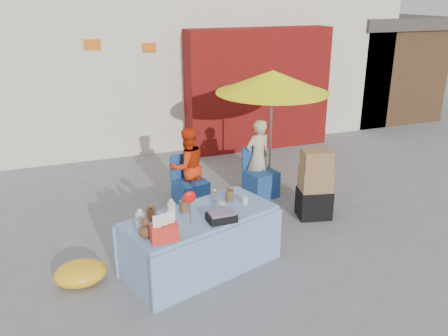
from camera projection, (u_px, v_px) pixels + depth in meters
name	position (u px, v px, depth m)	size (l,w,h in m)	color
ground	(235.00, 252.00, 6.39)	(80.00, 80.00, 0.00)	slate
backdrop	(146.00, 0.00, 12.08)	(14.00, 8.00, 7.80)	silver
market_table	(200.00, 241.00, 5.92)	(2.11, 1.45, 1.17)	#879ED8
chair_left	(190.00, 192.00, 7.68)	(0.57, 0.56, 0.85)	navy
chair_right	(260.00, 182.00, 8.09)	(0.57, 0.56, 0.85)	navy
vendor_orange	(187.00, 167.00, 7.67)	(0.63, 0.49, 1.29)	red
vendor_beige	(258.00, 157.00, 8.07)	(0.48, 0.31, 1.31)	#C8B28E
umbrella	(273.00, 82.00, 7.87)	(1.90, 1.90, 2.09)	gray
box_stack	(315.00, 187.00, 7.24)	(0.57, 0.50, 1.09)	black
tarp_bundle	(80.00, 273.00, 5.66)	(0.62, 0.50, 0.28)	yellow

